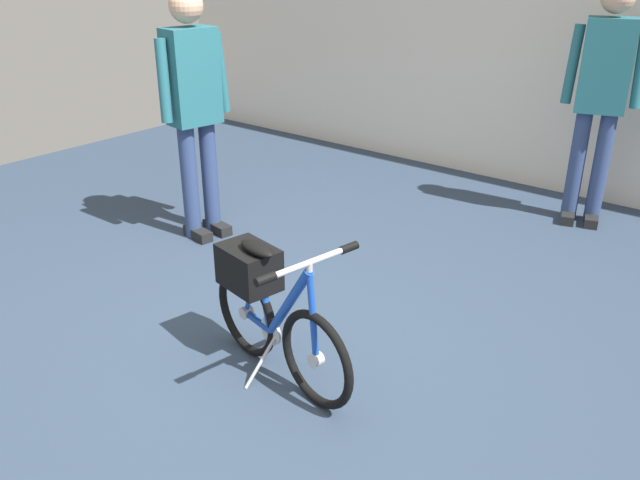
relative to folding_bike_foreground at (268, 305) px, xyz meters
The scene contains 5 objects.
ground_plane 0.36m from the folding_bike_foreground, 106.76° to the left, with size 8.12×8.12×0.00m, color #2D3D51.
back_wall 3.50m from the folding_bike_foreground, 90.50° to the left, with size 8.12×0.10×2.80m, color silver.
folding_bike_foreground is the anchor object (origin of this frame).
visitor_near_wall 1.80m from the folding_bike_foreground, 148.53° to the left, with size 0.31×0.53×1.62m.
visitor_browsing 2.90m from the folding_bike_foreground, 79.43° to the left, with size 0.51×0.34×1.66m.
Camera 1 is at (1.83, -1.96, 1.85)m, focal length 36.50 mm.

